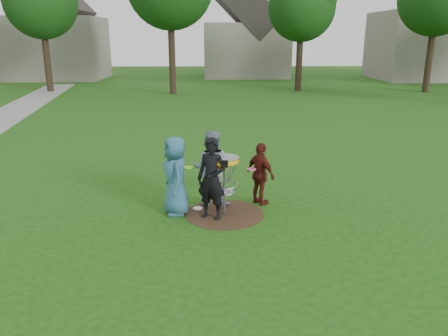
{
  "coord_description": "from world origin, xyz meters",
  "views": [
    {
      "loc": [
        -0.24,
        -9.18,
        3.88
      ],
      "look_at": [
        0.0,
        0.3,
        1.0
      ],
      "focal_mm": 35.0,
      "sensor_mm": 36.0,
      "label": 1
    }
  ],
  "objects_px": {
    "player_blue": "(176,176)",
    "player_black": "(212,179)",
    "player_grey": "(211,168)",
    "player_maroon": "(260,174)",
    "disc_golf_basket": "(224,171)"
  },
  "relations": [
    {
      "from": "player_black",
      "to": "player_grey",
      "type": "xyz_separation_m",
      "value": [
        -0.01,
        0.78,
        0.0
      ]
    },
    {
      "from": "player_maroon",
      "to": "player_blue",
      "type": "bearing_deg",
      "value": 68.19
    },
    {
      "from": "player_black",
      "to": "player_grey",
      "type": "relative_size",
      "value": 0.99
    },
    {
      "from": "player_black",
      "to": "player_maroon",
      "type": "relative_size",
      "value": 1.21
    },
    {
      "from": "disc_golf_basket",
      "to": "player_grey",
      "type": "bearing_deg",
      "value": 117.33
    },
    {
      "from": "player_blue",
      "to": "player_black",
      "type": "relative_size",
      "value": 0.98
    },
    {
      "from": "player_blue",
      "to": "disc_golf_basket",
      "type": "height_order",
      "value": "player_blue"
    },
    {
      "from": "player_maroon",
      "to": "disc_golf_basket",
      "type": "height_order",
      "value": "player_maroon"
    },
    {
      "from": "player_grey",
      "to": "disc_golf_basket",
      "type": "relative_size",
      "value": 1.32
    },
    {
      "from": "player_blue",
      "to": "disc_golf_basket",
      "type": "distance_m",
      "value": 1.1
    },
    {
      "from": "player_black",
      "to": "player_grey",
      "type": "distance_m",
      "value": 0.78
    },
    {
      "from": "player_blue",
      "to": "player_black",
      "type": "bearing_deg",
      "value": 54.4
    },
    {
      "from": "player_black",
      "to": "player_maroon",
      "type": "height_order",
      "value": "player_black"
    },
    {
      "from": "player_grey",
      "to": "disc_golf_basket",
      "type": "distance_m",
      "value": 0.65
    },
    {
      "from": "player_blue",
      "to": "player_maroon",
      "type": "xyz_separation_m",
      "value": [
        1.96,
        0.52,
        -0.14
      ]
    }
  ]
}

